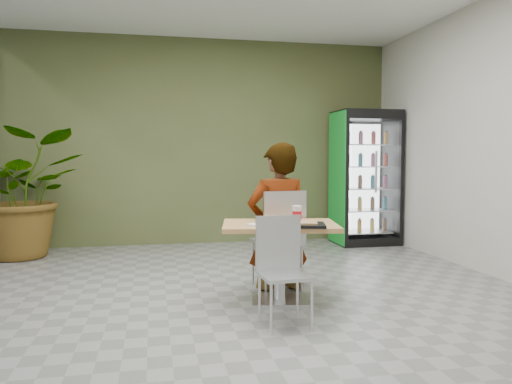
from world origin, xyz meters
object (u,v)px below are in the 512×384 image
(chair_far, at_px, (281,232))
(soda_cup, at_px, (297,215))
(dining_table, at_px, (280,246))
(chair_near, at_px, (281,261))
(potted_plant, at_px, (23,193))
(beverage_fridge, at_px, (365,178))
(seated_woman, at_px, (278,231))
(cafeteria_tray, at_px, (300,225))

(chair_far, distance_m, soda_cup, 0.49)
(dining_table, distance_m, chair_near, 0.55)
(dining_table, relative_size, potted_plant, 0.66)
(chair_near, height_order, beverage_fridge, beverage_fridge)
(seated_woman, height_order, beverage_fridge, beverage_fridge)
(soda_cup, bearing_deg, chair_far, 95.97)
(chair_near, xyz_separation_m, potted_plant, (-2.75, 3.34, 0.36))
(chair_far, relative_size, soda_cup, 6.48)
(chair_far, xyz_separation_m, potted_plant, (-2.99, 2.37, 0.27))
(dining_table, relative_size, soda_cup, 7.30)
(cafeteria_tray, bearing_deg, soda_cup, 79.21)
(soda_cup, relative_size, beverage_fridge, 0.08)
(dining_table, bearing_deg, chair_far, 74.22)
(cafeteria_tray, bearing_deg, seated_woman, 90.95)
(dining_table, bearing_deg, beverage_fridge, 53.61)
(soda_cup, xyz_separation_m, cafeteria_tray, (-0.05, -0.25, -0.06))
(seated_woman, distance_m, beverage_fridge, 3.15)
(cafeteria_tray, relative_size, beverage_fridge, 0.21)
(chair_near, bearing_deg, dining_table, 73.64)
(chair_near, height_order, soda_cup, soda_cup)
(chair_near, relative_size, beverage_fridge, 0.42)
(cafeteria_tray, height_order, potted_plant, potted_plant)
(dining_table, relative_size, cafeteria_tray, 2.62)
(seated_woman, relative_size, soda_cup, 11.44)
(dining_table, relative_size, beverage_fridge, 0.55)
(beverage_fridge, bearing_deg, seated_woman, -129.84)
(dining_table, xyz_separation_m, soda_cup, (0.17, 0.01, 0.29))
(beverage_fridge, height_order, potted_plant, beverage_fridge)
(seated_woman, bearing_deg, potted_plant, -45.82)
(seated_woman, distance_m, soda_cup, 0.54)
(chair_far, bearing_deg, seated_woman, -83.15)
(chair_far, distance_m, seated_woman, 0.06)
(chair_far, relative_size, cafeteria_tray, 2.33)
(soda_cup, bearing_deg, potted_plant, 137.39)
(chair_far, xyz_separation_m, beverage_fridge, (2.00, 2.44, 0.44))
(dining_table, bearing_deg, potted_plant, 135.64)
(dining_table, distance_m, seated_woman, 0.51)
(chair_far, height_order, soda_cup, chair_far)
(seated_woman, bearing_deg, chair_far, 96.85)
(dining_table, bearing_deg, chair_near, -102.89)
(soda_cup, distance_m, beverage_fridge, 3.47)
(dining_table, distance_m, potted_plant, 4.03)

